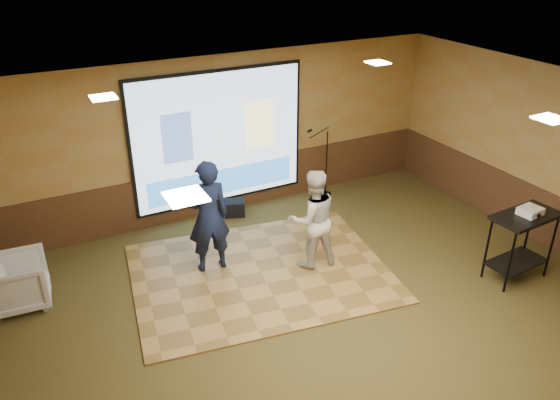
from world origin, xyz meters
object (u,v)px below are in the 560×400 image
player_left (208,217)px  av_table (523,232)px  dance_floor (260,272)px  banquet_chair (18,282)px  player_right (313,219)px  projector (530,211)px  mic_stand (324,173)px  duffel_bag (232,208)px  projector_screen (220,140)px

player_left → av_table: 4.80m
dance_floor → banquet_chair: size_ratio=4.76×
player_left → av_table: (4.15, -2.41, -0.15)m
dance_floor → player_right: bearing=-11.1°
projector → mic_stand: (-1.16, 3.93, -0.67)m
banquet_chair → player_left: bearing=-94.2°
av_table → mic_stand: (-1.12, 3.91, -0.31)m
player_right → duffel_bag: player_right is taller
dance_floor → projector: (3.54, -1.94, 1.15)m
projector → banquet_chair: projector is taller
projector_screen → player_left: size_ratio=1.79×
projector_screen → projector: projector_screen is taller
projector_screen → duffel_bag: 1.35m
av_table → banquet_chair: 7.50m
projector → mic_stand: bearing=99.6°
projector → av_table: bearing=147.7°
projector_screen → duffel_bag: projector_screen is taller
banquet_chair → dance_floor: bearing=-100.5°
dance_floor → projector: projector is taller
projector_screen → player_left: bearing=-117.6°
dance_floor → player_right: (0.84, -0.16, 0.84)m
dance_floor → player_right: size_ratio=2.41×
mic_stand → player_right: bearing=-133.6°
player_right → mic_stand: bearing=-118.7°
projector_screen → player_left: (-0.93, -1.78, -0.52)m
player_left → av_table: player_left is taller
player_right → mic_stand: player_right is taller
mic_stand → duffel_bag: (-2.00, 0.06, -0.35)m
dance_floor → av_table: 4.08m
player_left → banquet_chair: (-2.79, 0.42, -0.58)m
projector → mic_stand: 4.15m
player_left → mic_stand: size_ratio=1.25×
player_left → player_right: 1.63m
player_right → player_left: bearing=-16.6°
av_table → banquet_chair: bearing=157.8°
av_table → projector_screen: bearing=127.5°
dance_floor → av_table: (3.50, -1.93, 0.79)m
player_right → projector_screen: bearing=-70.1°
banquet_chair → projector_screen: bearing=-65.6°
duffel_bag → mic_stand: bearing=-1.6°
av_table → duffel_bag: (-3.12, 3.97, -0.66)m
mic_stand → dance_floor: bearing=-148.2°
player_left → duffel_bag: size_ratio=4.00×
projector_screen → player_right: 2.57m
av_table → player_right: bearing=146.5°
av_table → banquet_chair: av_table is taller
player_right → mic_stand: 2.67m
player_right → av_table: 3.19m
player_left → projector: size_ratio=5.62×
player_left → av_table: size_ratio=1.67×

